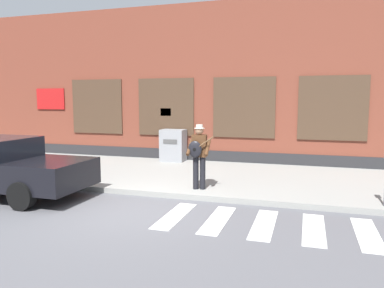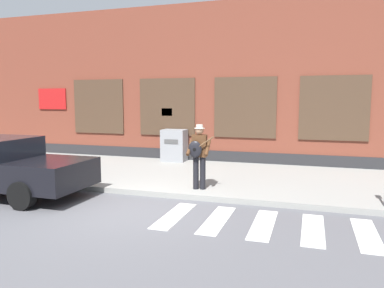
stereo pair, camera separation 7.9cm
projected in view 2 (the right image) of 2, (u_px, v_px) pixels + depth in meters
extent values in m
plane|color=#56565B|center=(129.00, 210.00, 8.55)|extent=(160.00, 160.00, 0.00)
cube|color=gray|center=(183.00, 175.00, 12.13)|extent=(28.00, 5.17, 0.14)
cube|color=brown|center=(218.00, 86.00, 16.11)|extent=(28.00, 4.00, 6.13)
cube|color=#28282B|center=(205.00, 157.00, 14.53)|extent=(28.00, 0.04, 0.55)
cube|color=#473323|center=(99.00, 107.00, 15.70)|extent=(2.31, 0.06, 2.24)
cube|color=black|center=(98.00, 107.00, 15.69)|extent=(2.19, 0.03, 2.12)
cube|color=#473323|center=(167.00, 107.00, 14.76)|extent=(2.31, 0.06, 2.24)
cube|color=black|center=(167.00, 107.00, 14.75)|extent=(2.19, 0.03, 2.12)
cube|color=#473323|center=(245.00, 108.00, 13.83)|extent=(2.31, 0.06, 2.24)
cube|color=black|center=(245.00, 108.00, 13.82)|extent=(2.19, 0.03, 2.12)
cube|color=#473323|center=(334.00, 108.00, 12.89)|extent=(2.31, 0.06, 2.24)
cube|color=black|center=(334.00, 108.00, 12.88)|extent=(2.19, 0.03, 2.12)
cube|color=red|center=(52.00, 99.00, 16.34)|extent=(1.40, 0.04, 0.90)
cube|color=yellow|center=(167.00, 112.00, 14.77)|extent=(0.44, 0.02, 0.30)
cube|color=silver|center=(174.00, 215.00, 8.12)|extent=(0.42, 1.90, 0.01)
cube|color=silver|center=(217.00, 220.00, 7.83)|extent=(0.42, 1.90, 0.01)
cube|color=silver|center=(263.00, 224.00, 7.54)|extent=(0.42, 1.90, 0.01)
cube|color=silver|center=(313.00, 229.00, 7.25)|extent=(0.42, 1.90, 0.01)
cube|color=silver|center=(367.00, 235.00, 6.96)|extent=(0.42, 1.90, 0.01)
cube|color=black|center=(5.00, 170.00, 9.74)|extent=(4.62, 1.88, 0.68)
cube|color=silver|center=(92.00, 169.00, 9.57)|extent=(0.06, 0.24, 0.12)
cube|color=silver|center=(64.00, 178.00, 8.49)|extent=(0.06, 0.24, 0.12)
cylinder|color=black|center=(69.00, 180.00, 10.19)|extent=(0.66, 0.25, 0.66)
cylinder|color=black|center=(22.00, 195.00, 8.54)|extent=(0.66, 0.25, 0.66)
cylinder|color=black|center=(203.00, 173.00, 9.88)|extent=(0.15, 0.15, 0.87)
cylinder|color=black|center=(196.00, 173.00, 9.90)|extent=(0.15, 0.15, 0.87)
cube|color=#4C2D19|center=(199.00, 146.00, 9.81)|extent=(0.40, 0.25, 0.58)
sphere|color=#9E7051|center=(199.00, 131.00, 9.77)|extent=(0.22, 0.22, 0.22)
cylinder|color=beige|center=(199.00, 128.00, 9.76)|extent=(0.27, 0.27, 0.02)
cylinder|color=beige|center=(199.00, 126.00, 9.75)|extent=(0.18, 0.18, 0.09)
cylinder|color=#4C2D19|center=(208.00, 148.00, 9.67)|extent=(0.13, 0.52, 0.39)
cylinder|color=#4C2D19|center=(190.00, 147.00, 9.78)|extent=(0.13, 0.52, 0.39)
ellipsoid|color=black|center=(195.00, 149.00, 9.67)|extent=(0.37, 0.15, 0.44)
cylinder|color=black|center=(194.00, 150.00, 9.61)|extent=(0.09, 0.02, 0.09)
cylinder|color=brown|center=(205.00, 143.00, 9.57)|extent=(0.47, 0.07, 0.34)
cube|color=gray|center=(174.00, 145.00, 14.40)|extent=(0.91, 0.66, 1.22)
cube|color=#4C4C4C|center=(171.00, 142.00, 14.06)|extent=(0.55, 0.02, 0.16)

